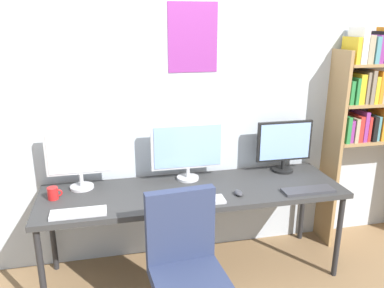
% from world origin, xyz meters
% --- Properties ---
extents(wall_back, '(4.71, 0.11, 2.60)m').
position_xyz_m(wall_back, '(0.00, 1.02, 1.30)').
color(wall_back, silver).
rests_on(wall_back, ground_plane).
extents(desk, '(2.31, 0.68, 0.74)m').
position_xyz_m(desk, '(0.00, 0.60, 0.69)').
color(desk, '#333333').
rests_on(desk, ground_plane).
extents(bookshelf, '(0.83, 0.28, 1.93)m').
position_xyz_m(bookshelf, '(1.64, 0.83, 1.26)').
color(bookshelf, '#9E7A4C').
rests_on(bookshelf, ground_plane).
extents(office_chair, '(0.52, 0.52, 0.99)m').
position_xyz_m(office_chair, '(-0.19, -0.07, 0.40)').
color(office_chair, '#2D2D33').
rests_on(office_chair, ground_plane).
extents(monitor_left, '(0.49, 0.18, 0.48)m').
position_xyz_m(monitor_left, '(-0.84, 0.81, 1.01)').
color(monitor_left, silver).
rests_on(monitor_left, desk).
extents(monitor_center, '(0.59, 0.18, 0.47)m').
position_xyz_m(monitor_center, '(0.00, 0.81, 1.00)').
color(monitor_center, silver).
rests_on(monitor_center, desk).
extents(monitor_right, '(0.48, 0.18, 0.44)m').
position_xyz_m(monitor_right, '(0.84, 0.81, 0.98)').
color(monitor_right, black).
rests_on(monitor_right, desk).
extents(keyboard_left, '(0.37, 0.13, 0.02)m').
position_xyz_m(keyboard_left, '(-0.84, 0.37, 0.75)').
color(keyboard_left, silver).
rests_on(keyboard_left, desk).
extents(keyboard_center, '(0.35, 0.13, 0.02)m').
position_xyz_m(keyboard_center, '(0.00, 0.37, 0.75)').
color(keyboard_center, silver).
rests_on(keyboard_center, desk).
extents(keyboard_right, '(0.40, 0.13, 0.02)m').
position_xyz_m(keyboard_right, '(0.84, 0.37, 0.75)').
color(keyboard_right, '#38383D').
rests_on(keyboard_right, desk).
extents(computer_mouse, '(0.06, 0.10, 0.03)m').
position_xyz_m(computer_mouse, '(0.30, 0.43, 0.76)').
color(computer_mouse, '#38383D').
rests_on(computer_mouse, desk).
extents(coffee_mug, '(0.11, 0.08, 0.09)m').
position_xyz_m(coffee_mug, '(-1.03, 0.65, 0.79)').
color(coffee_mug, red).
rests_on(coffee_mug, desk).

